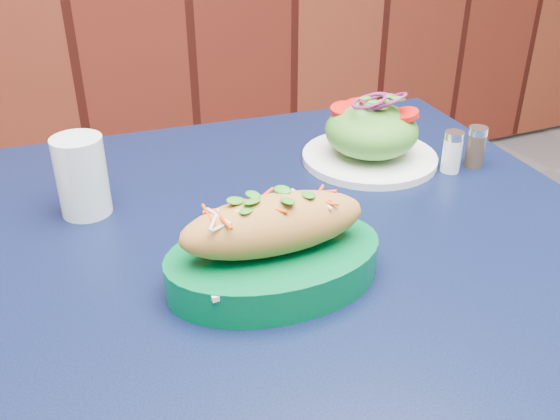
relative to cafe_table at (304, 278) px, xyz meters
name	(u,v)px	position (x,y,z in m)	size (l,w,h in m)	color
cafe_table	(304,278)	(0.00, 0.00, 0.00)	(0.87, 0.87, 0.75)	black
banh_mi_basket	(274,248)	(-0.09, -0.10, 0.13)	(0.26, 0.18, 0.11)	#005D2D
salad_plate	(371,136)	(0.18, 0.14, 0.13)	(0.21, 0.21, 0.12)	white
water_glass	(82,176)	(-0.26, 0.15, 0.14)	(0.07, 0.07, 0.11)	silver
salt_shaker	(452,152)	(0.28, 0.05, 0.12)	(0.03, 0.03, 0.06)	white
pepper_shaker	(476,147)	(0.32, 0.05, 0.12)	(0.03, 0.03, 0.06)	#3F3326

